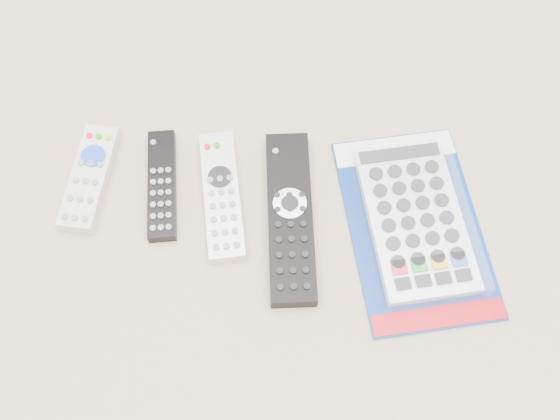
{
  "coord_description": "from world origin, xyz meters",
  "views": [
    {
      "loc": [
        0.05,
        -0.4,
        0.79
      ],
      "look_at": [
        0.03,
        -0.02,
        0.01
      ],
      "focal_mm": 40.0,
      "sensor_mm": 36.0,
      "label": 1
    }
  ],
  "objects_px": {
    "remote_large_black": "(290,217)",
    "jumbo_remote_packaged": "(415,219)",
    "remote_slim_black": "(162,185)",
    "remote_small_grey": "(90,178)",
    "remote_silver_dvd": "(222,196)"
  },
  "relations": [
    {
      "from": "remote_small_grey",
      "to": "remote_silver_dvd",
      "type": "xyz_separation_m",
      "value": [
        0.19,
        -0.02,
        -0.0
      ]
    },
    {
      "from": "remote_silver_dvd",
      "to": "remote_large_black",
      "type": "bearing_deg",
      "value": -26.88
    },
    {
      "from": "remote_silver_dvd",
      "to": "remote_large_black",
      "type": "height_order",
      "value": "remote_large_black"
    },
    {
      "from": "jumbo_remote_packaged",
      "to": "remote_slim_black",
      "type": "bearing_deg",
      "value": 162.46
    },
    {
      "from": "remote_large_black",
      "to": "remote_slim_black",
      "type": "bearing_deg",
      "value": 162.21
    },
    {
      "from": "remote_small_grey",
      "to": "remote_slim_black",
      "type": "distance_m",
      "value": 0.1
    },
    {
      "from": "remote_small_grey",
      "to": "remote_slim_black",
      "type": "bearing_deg",
      "value": 1.38
    },
    {
      "from": "remote_small_grey",
      "to": "jumbo_remote_packaged",
      "type": "distance_m",
      "value": 0.46
    },
    {
      "from": "remote_silver_dvd",
      "to": "remote_slim_black",
      "type": "bearing_deg",
      "value": 161.46
    },
    {
      "from": "remote_small_grey",
      "to": "remote_silver_dvd",
      "type": "height_order",
      "value": "remote_small_grey"
    },
    {
      "from": "remote_large_black",
      "to": "jumbo_remote_packaged",
      "type": "xyz_separation_m",
      "value": [
        0.17,
        0.0,
        0.0
      ]
    },
    {
      "from": "remote_slim_black",
      "to": "remote_small_grey",
      "type": "bearing_deg",
      "value": 169.4
    },
    {
      "from": "remote_slim_black",
      "to": "remote_large_black",
      "type": "xyz_separation_m",
      "value": [
        0.18,
        -0.04,
        0.0
      ]
    },
    {
      "from": "remote_slim_black",
      "to": "remote_large_black",
      "type": "bearing_deg",
      "value": -20.76
    },
    {
      "from": "remote_large_black",
      "to": "jumbo_remote_packaged",
      "type": "relative_size",
      "value": 0.8
    }
  ]
}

